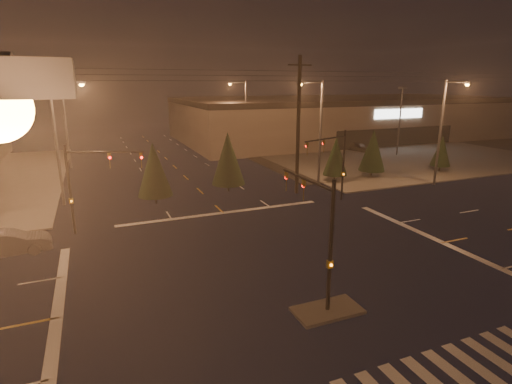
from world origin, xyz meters
TOP-DOWN VIEW (x-y plane):
  - ground at (0.00, 0.00)m, footprint 140.00×140.00m
  - sidewalk_ne at (30.00, 30.00)m, footprint 36.00×36.00m
  - median_island at (0.00, -4.00)m, footprint 3.00×1.60m
  - stop_bar_far at (0.00, 11.00)m, footprint 16.00×0.50m
  - parking_lot at (35.00, 28.00)m, footprint 50.00×24.00m
  - retail_building at (35.00, 45.99)m, footprint 60.20×28.30m
  - signal_mast_median at (0.00, -3.07)m, footprint 0.25×4.59m
  - signal_mast_ne at (9.50, 10.14)m, footprint 4.84×1.86m
  - signal_mast_nw at (-9.50, 10.14)m, footprint 4.84×1.86m
  - streetlight_1 at (-11.18, 18.00)m, footprint 2.77×0.32m
  - streetlight_2 at (-11.18, 34.00)m, footprint 2.77×0.32m
  - streetlight_3 at (11.18, 16.00)m, footprint 2.77×0.32m
  - streetlight_4 at (11.18, 36.00)m, footprint 2.77×0.32m
  - streetlight_6 at (22.00, 11.18)m, footprint 0.32×2.77m
  - utility_pole_1 at (8.00, 14.00)m, footprint 2.20×0.32m
  - conifer_0 at (13.70, 16.49)m, footprint 2.45×2.45m
  - conifer_1 at (18.48, 16.78)m, footprint 2.76×2.76m
  - conifer_2 at (27.24, 15.89)m, footprint 2.17×2.17m
  - conifer_3 at (-4.41, 15.52)m, footprint 2.84×2.84m
  - conifer_4 at (2.46, 16.98)m, footprint 3.07×3.07m
  - car_parked at (27.21, 30.90)m, footprint 2.72×4.28m
  - car_crossing at (-13.95, 8.20)m, footprint 4.68×2.06m

SIDE VIEW (x-z plane):
  - ground at x=0.00m, z-range 0.00..0.00m
  - stop_bar_far at x=0.00m, z-range 0.00..0.01m
  - parking_lot at x=35.00m, z-range 0.00..0.08m
  - sidewalk_ne at x=30.00m, z-range 0.00..0.12m
  - median_island at x=0.00m, z-range 0.00..0.15m
  - car_parked at x=27.21m, z-range 0.00..1.36m
  - car_crossing at x=-13.95m, z-range 0.00..1.50m
  - conifer_2 at x=27.24m, z-range 0.35..4.44m
  - conifer_0 at x=13.70m, z-range 0.35..4.88m
  - conifer_1 at x=18.48m, z-range 0.35..5.37m
  - conifer_3 at x=-4.41m, z-range 0.35..5.49m
  - conifer_4 at x=2.46m, z-range 0.35..5.84m
  - signal_mast_median at x=0.00m, z-range 0.75..6.75m
  - signal_mast_ne at x=9.50m, z-range 0.79..6.79m
  - signal_mast_nw at x=-9.50m, z-range 0.79..6.79m
  - retail_building at x=35.00m, z-range 0.24..7.44m
  - streetlight_1 at x=-11.18m, z-range 0.80..10.80m
  - streetlight_2 at x=-11.18m, z-range 0.80..10.80m
  - streetlight_3 at x=11.18m, z-range 0.80..10.80m
  - streetlight_4 at x=11.18m, z-range 0.80..10.80m
  - streetlight_6 at x=22.00m, z-range 0.80..10.80m
  - utility_pole_1 at x=8.00m, z-range 0.13..12.13m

